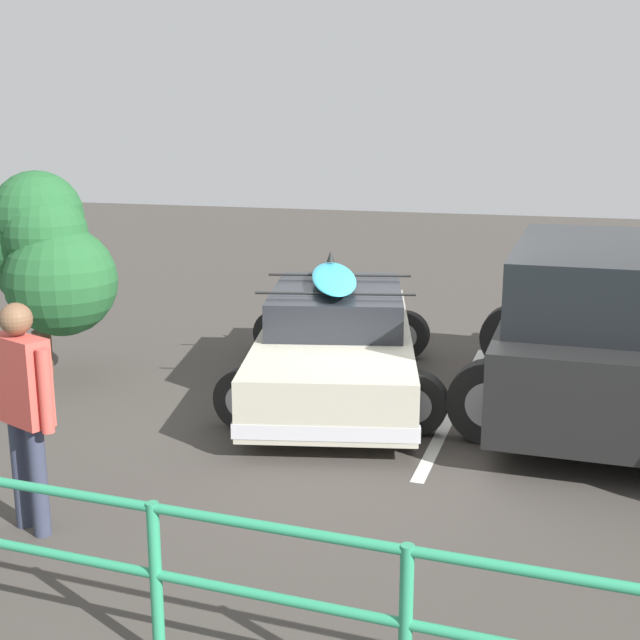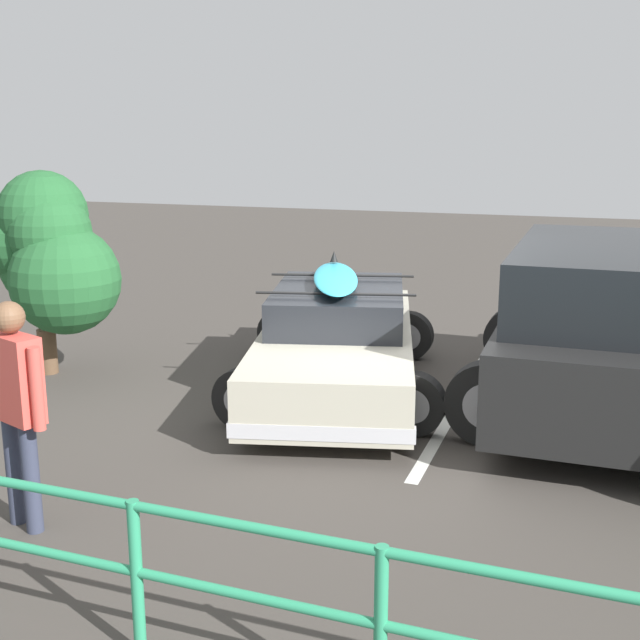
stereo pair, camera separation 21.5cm
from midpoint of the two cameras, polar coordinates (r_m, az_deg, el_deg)
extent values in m
cube|color=#423D38|center=(8.69, 5.69, -6.40)|extent=(44.00, 44.00, 0.02)
cube|color=silver|center=(9.02, 10.50, -5.75)|extent=(0.12, 4.51, 0.00)
cube|color=#B7B29E|center=(9.20, 1.93, -2.16)|extent=(2.71, 4.68, 0.58)
cube|color=#23262B|center=(9.25, 2.02, 1.09)|extent=(1.94, 2.41, 0.41)
cube|color=silver|center=(7.20, 0.92, -7.98)|extent=(1.66, 0.52, 0.14)
cube|color=silver|center=(11.33, 2.55, -0.14)|extent=(1.66, 0.52, 0.14)
cylinder|color=black|center=(7.93, 7.48, -5.92)|extent=(0.63, 0.18, 0.63)
cylinder|color=#99999E|center=(7.93, 7.48, -5.92)|extent=(0.34, 0.19, 0.34)
cylinder|color=black|center=(8.03, -4.69, -5.60)|extent=(0.63, 0.18, 0.63)
cylinder|color=#99999E|center=(8.03, -4.69, -5.60)|extent=(0.34, 0.19, 0.34)
cylinder|color=black|center=(10.55, 6.94, -1.10)|extent=(0.63, 0.18, 0.63)
cylinder|color=#99999E|center=(10.55, 6.94, -1.10)|extent=(0.34, 0.19, 0.34)
cylinder|color=black|center=(10.63, -2.20, -0.91)|extent=(0.63, 0.18, 0.63)
cylinder|color=#99999E|center=(10.63, -2.20, -0.91)|extent=(0.34, 0.19, 0.34)
cylinder|color=black|center=(8.63, 1.81, 1.87)|extent=(1.69, 0.46, 0.03)
cylinder|color=black|center=(9.77, 2.22, 3.19)|extent=(1.69, 0.46, 0.03)
ellipsoid|color=#33B7D6|center=(9.26, 1.77, 3.02)|extent=(1.23, 2.26, 0.09)
cone|color=black|center=(10.12, 1.61, 4.54)|extent=(0.10, 0.10, 0.14)
cube|color=black|center=(8.91, 19.84, -1.99)|extent=(1.89, 4.35, 0.84)
cube|color=black|center=(8.76, 20.23, 2.85)|extent=(1.74, 3.39, 0.69)
cylinder|color=black|center=(11.10, 19.88, 1.40)|extent=(0.72, 0.18, 0.72)
cylinder|color=black|center=(7.78, 12.63, -5.81)|extent=(0.80, 0.22, 0.80)
cylinder|color=#99999E|center=(7.78, 12.63, -5.81)|extent=(0.44, 0.23, 0.44)
cylinder|color=black|center=(10.27, 14.41, -1.30)|extent=(0.80, 0.22, 0.80)
cylinder|color=#99999E|center=(10.27, 14.41, -1.30)|extent=(0.44, 0.23, 0.44)
cylinder|color=#33384C|center=(6.30, -18.93, -10.57)|extent=(0.12, 0.12, 0.85)
cylinder|color=#33384C|center=(6.49, -20.02, -9.97)|extent=(0.12, 0.12, 0.85)
cube|color=#DB4C42|center=(6.15, -20.01, -3.87)|extent=(0.53, 0.35, 0.64)
sphere|color=brown|center=(6.04, -20.33, 0.19)|extent=(0.23, 0.23, 0.23)
cylinder|color=#DB4C42|center=(5.91, -18.52, -4.68)|extent=(0.09, 0.09, 0.60)
cylinder|color=#2D9366|center=(4.27, 5.86, -21.30)|extent=(0.07, 0.07, 0.95)
cylinder|color=#2D9366|center=(4.75, -11.58, -17.64)|extent=(0.07, 0.07, 0.95)
cylinder|color=#2D9366|center=(4.54, -11.84, -12.79)|extent=(8.42, 0.17, 0.06)
cylinder|color=#2D9366|center=(4.72, -11.60, -17.15)|extent=(8.42, 0.17, 0.06)
cylinder|color=brown|center=(10.37, -18.24, -2.12)|extent=(0.23, 0.23, 0.55)
sphere|color=#235B2D|center=(9.77, -17.82, 2.74)|extent=(0.78, 0.78, 0.78)
sphere|color=#235B2D|center=(10.00, -18.52, 7.09)|extent=(1.05, 1.05, 1.05)
sphere|color=#235B2D|center=(9.83, -18.04, 5.90)|extent=(0.96, 0.96, 0.96)
sphere|color=#235B2D|center=(10.23, -19.31, 5.36)|extent=(1.10, 1.10, 1.10)
sphere|color=#235B2D|center=(10.48, -19.06, 4.60)|extent=(0.90, 0.90, 0.90)
sphere|color=#235B2D|center=(10.25, -18.37, 3.81)|extent=(1.09, 1.09, 1.09)
sphere|color=#235B2D|center=(9.78, -17.06, 2.77)|extent=(1.28, 1.28, 1.28)
camera|label=1|loc=(0.11, -89.28, 0.17)|focal=45.00mm
camera|label=2|loc=(0.11, 90.72, -0.17)|focal=45.00mm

